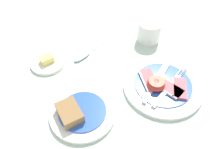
{
  "coord_description": "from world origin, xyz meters",
  "views": [
    {
      "loc": [
        -0.25,
        -0.32,
        0.5
      ],
      "look_at": [
        -0.06,
        0.08,
        0.02
      ],
      "focal_mm": 35.0,
      "sensor_mm": 36.0,
      "label": 1
    }
  ],
  "objects_px": {
    "breakfast_plate": "(162,85)",
    "butter_dish": "(48,62)",
    "teaspoon_by_saucer": "(88,52)",
    "sugar_cup": "(149,31)",
    "bread_plate": "(81,113)"
  },
  "relations": [
    {
      "from": "breakfast_plate",
      "to": "sugar_cup",
      "type": "xyz_separation_m",
      "value": [
        0.08,
        0.21,
        0.03
      ]
    },
    {
      "from": "teaspoon_by_saucer",
      "to": "butter_dish",
      "type": "bearing_deg",
      "value": -26.66
    },
    {
      "from": "breakfast_plate",
      "to": "sugar_cup",
      "type": "height_order",
      "value": "sugar_cup"
    },
    {
      "from": "butter_dish",
      "to": "teaspoon_by_saucer",
      "type": "bearing_deg",
      "value": -2.48
    },
    {
      "from": "breakfast_plate",
      "to": "butter_dish",
      "type": "distance_m",
      "value": 0.37
    },
    {
      "from": "breakfast_plate",
      "to": "bread_plate",
      "type": "bearing_deg",
      "value": 177.83
    },
    {
      "from": "sugar_cup",
      "to": "breakfast_plate",
      "type": "bearing_deg",
      "value": -110.79
    },
    {
      "from": "bread_plate",
      "to": "teaspoon_by_saucer",
      "type": "relative_size",
      "value": 0.96
    },
    {
      "from": "breakfast_plate",
      "to": "butter_dish",
      "type": "xyz_separation_m",
      "value": [
        -0.28,
        0.24,
        -0.0
      ]
    },
    {
      "from": "bread_plate",
      "to": "breakfast_plate",
      "type": "bearing_deg",
      "value": -2.17
    },
    {
      "from": "breakfast_plate",
      "to": "sugar_cup",
      "type": "bearing_deg",
      "value": 69.21
    },
    {
      "from": "breakfast_plate",
      "to": "teaspoon_by_saucer",
      "type": "distance_m",
      "value": 0.27
    },
    {
      "from": "breakfast_plate",
      "to": "bread_plate",
      "type": "relative_size",
      "value": 1.32
    },
    {
      "from": "breakfast_plate",
      "to": "teaspoon_by_saucer",
      "type": "bearing_deg",
      "value": 122.01
    },
    {
      "from": "butter_dish",
      "to": "teaspoon_by_saucer",
      "type": "distance_m",
      "value": 0.14
    }
  ]
}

